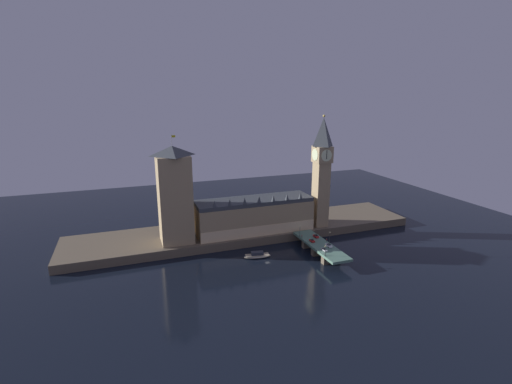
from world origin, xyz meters
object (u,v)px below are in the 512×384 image
Objects in this scene: victoria_tower at (175,195)px; pedestrian_far_rail at (302,236)px; car_southbound_lead at (329,245)px; street_lamp_far at (300,230)px; street_lamp_mid at (330,236)px; clock_tower at (322,169)px; car_northbound_trail at (324,250)px; pedestrian_mid_walk at (327,240)px; pedestrian_near_rail at (325,254)px; street_lamp_near at (325,249)px; car_southbound_trail at (316,236)px; boat_upstream at (257,255)px; car_northbound_lead at (312,241)px.

pedestrian_far_rail is at bearing -18.16° from victoria_tower.
street_lamp_far is (-8.29, 19.24, 3.60)m from car_southbound_lead.
street_lamp_far is (-11.32, 14.72, 0.05)m from street_lamp_mid.
clock_tower reaches higher than car_southbound_lead.
street_lamp_far is (-3.03, 23.30, 3.70)m from car_northbound_trail.
victoria_tower is 90.20m from pedestrian_mid_walk.
street_lamp_near reaches higher than pedestrian_near_rail.
pedestrian_near_rail is at bearing -115.69° from clock_tower.
pedestrian_far_rail is at bearing 161.88° from car_southbound_trail.
street_lamp_far reaches higher than street_lamp_mid.
street_lamp_near is (-8.29, -10.20, 3.03)m from car_southbound_lead.
pedestrian_near_rail reaches higher than boat_upstream.
street_lamp_mid is at bearing 46.01° from car_northbound_trail.
pedestrian_far_rail is at bearing -140.22° from clock_tower.
car_southbound_trail is (5.26, 5.08, 0.09)m from car_northbound_lead.
car_southbound_trail is at bearing -18.15° from victoria_tower.
pedestrian_near_rail is (-7.89, -9.70, 0.18)m from car_southbound_lead.
clock_tower reaches higher than pedestrian_mid_walk.
car_southbound_lead is at bearing -18.38° from boat_upstream.
victoria_tower is 89.18m from pedestrian_near_rail.
victoria_tower is 9.01× the size of street_lamp_mid.
car_southbound_trail is 2.43× the size of pedestrian_near_rail.
victoria_tower is 33.64× the size of pedestrian_mid_walk.
street_lamp_mid is at bearing -73.41° from car_southbound_trail.
car_northbound_lead is 2.28× the size of pedestrian_near_rail.
car_northbound_lead is at bearing -5.09° from boat_upstream.
clock_tower is 61.31m from pedestrian_near_rail.
victoria_tower reaches higher than car_southbound_lead.
car_southbound_trail is 0.26× the size of boat_upstream.
boat_upstream is at bearing -156.05° from clock_tower.
clock_tower is 17.24× the size of car_southbound_trail.
street_lamp_far is (-3.03, 9.64, 3.69)m from car_northbound_lead.
clock_tower is at bearing 64.31° from pedestrian_near_rail.
car_northbound_lead is 0.85× the size of car_northbound_trail.
car_northbound_lead is 10.75m from street_lamp_far.
pedestrian_far_rail is at bearing 97.03° from car_northbound_trail.
pedestrian_far_rail is at bearing 108.93° from car_northbound_lead.
victoria_tower is 10.27× the size of street_lamp_near.
street_lamp_far is at bearing 113.30° from car_southbound_lead.
victoria_tower is at bearing 152.61° from car_southbound_lead.
clock_tower is at bearing 36.05° from street_lamp_far.
victoria_tower reaches higher than car_northbound_trail.
boat_upstream is at bearing -170.85° from pedestrian_far_rail.
clock_tower reaches higher than street_lamp_mid.
car_northbound_trail is 1.10× the size of car_southbound_trail.
street_lamp_mid is at bearing 52.45° from street_lamp_near.
clock_tower is 38.78× the size of pedestrian_mid_walk.
pedestrian_mid_walk reaches higher than boat_upstream.
pedestrian_far_rail is 27.61m from street_lamp_near.
car_northbound_trail is at bearing -31.48° from victoria_tower.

